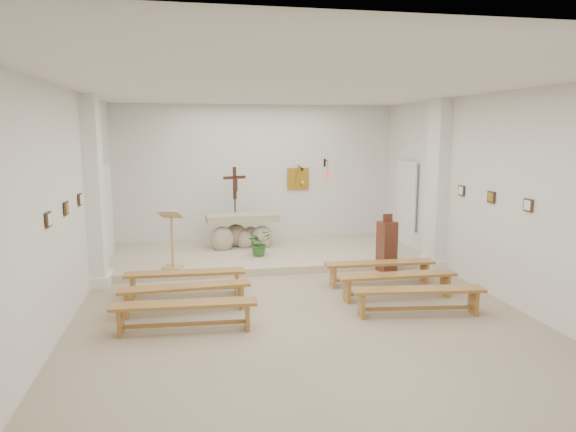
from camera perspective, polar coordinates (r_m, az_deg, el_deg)
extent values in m
cube|color=tan|center=(8.47, 1.06, -10.25)|extent=(7.00, 10.00, 0.00)
cube|color=silver|center=(8.09, -23.86, 0.79)|extent=(0.02, 10.00, 3.50)
cube|color=silver|center=(9.41, 22.40, 1.99)|extent=(0.02, 10.00, 3.50)
cube|color=silver|center=(12.95, -3.47, 4.53)|extent=(7.00, 0.02, 3.50)
cube|color=silver|center=(8.00, 1.14, 14.00)|extent=(7.00, 10.00, 0.02)
cube|color=#C5B597|center=(11.76, -2.45, -4.24)|extent=(6.98, 3.00, 0.15)
cube|color=white|center=(10.02, -20.66, 2.51)|extent=(0.26, 0.55, 3.50)
cube|color=white|center=(11.07, 16.24, 3.34)|extent=(0.26, 0.55, 3.50)
cube|color=gold|center=(13.10, 1.12, 4.17)|extent=(0.55, 0.04, 0.55)
cube|color=black|center=(13.24, 4.10, 5.94)|extent=(0.04, 0.02, 0.20)
cylinder|color=black|center=(13.09, 4.27, 6.20)|extent=(0.02, 0.30, 0.02)
cylinder|color=black|center=(12.96, 4.43, 5.41)|extent=(0.01, 0.01, 0.34)
sphere|color=red|center=(12.97, 4.42, 4.58)|extent=(0.11, 0.11, 0.11)
cube|color=#3E2A1B|center=(7.33, -25.07, -0.36)|extent=(0.03, 0.20, 0.20)
cube|color=#3E2A1B|center=(8.29, -23.40, 0.80)|extent=(0.03, 0.20, 0.20)
cube|color=#3E2A1B|center=(9.26, -22.09, 1.71)|extent=(0.03, 0.20, 0.20)
cube|color=#3E2A1B|center=(8.75, 25.12, 1.10)|extent=(0.03, 0.20, 0.20)
cube|color=#3E2A1B|center=(9.57, 21.64, 1.97)|extent=(0.03, 0.20, 0.20)
cube|color=#3E2A1B|center=(10.42, 18.71, 2.69)|extent=(0.03, 0.20, 0.20)
cube|color=silver|center=(10.96, -19.91, -4.77)|extent=(0.10, 0.85, 0.52)
cube|color=silver|center=(11.95, 14.65, -3.36)|extent=(0.10, 0.85, 0.52)
ellipsoid|color=#B7AC8B|center=(11.93, -7.33, -2.61)|extent=(0.54, 0.46, 0.61)
ellipsoid|color=#B7AC8B|center=(12.10, -2.90, -2.45)|extent=(0.50, 0.43, 0.57)
ellipsoid|color=#B7AC8B|center=(12.26, -5.83, -2.18)|extent=(0.57, 0.49, 0.54)
ellipsoid|color=#B7AC8B|center=(12.30, -4.15, -2.34)|extent=(0.47, 0.40, 0.50)
ellipsoid|color=#B7AC8B|center=(12.10, -4.84, -2.69)|extent=(0.40, 0.34, 0.47)
cube|color=#B7AC8B|center=(12.04, -5.12, -0.18)|extent=(1.69, 0.74, 0.16)
cube|color=tan|center=(10.52, -12.65, -5.57)|extent=(0.45, 0.45, 0.04)
cylinder|color=tan|center=(10.41, -12.75, -2.95)|extent=(0.05, 0.05, 1.02)
cube|color=tan|center=(10.29, -12.90, 0.10)|extent=(0.50, 0.42, 0.17)
cube|color=white|center=(10.24, -12.98, 0.34)|extent=(0.43, 0.35, 0.13)
cylinder|color=#3E2413|center=(12.44, -5.83, -3.09)|extent=(0.25, 0.25, 0.03)
cylinder|color=#3E2413|center=(12.33, -5.88, -0.60)|extent=(0.04, 0.04, 1.13)
cube|color=#3E2413|center=(12.21, -5.95, 3.66)|extent=(0.08, 0.07, 0.77)
cube|color=#3E2413|center=(12.20, -5.96, 4.28)|extent=(0.55, 0.24, 0.07)
cube|color=#3E2413|center=(12.18, -5.89, 3.50)|extent=(0.11, 0.07, 0.33)
imported|color=#2B5D25|center=(11.24, -3.22, -3.00)|extent=(0.67, 0.65, 0.57)
cube|color=#582B19|center=(10.70, 10.91, -3.34)|extent=(0.38, 0.38, 1.03)
cube|color=#582B19|center=(10.59, 11.01, -0.22)|extent=(0.21, 0.09, 0.17)
cube|color=#AD7432|center=(9.15, -11.35, -6.21)|extent=(2.08, 0.40, 0.05)
cube|color=#AD7432|center=(9.30, -16.85, -7.57)|extent=(0.07, 0.30, 0.39)
cube|color=#AD7432|center=(9.21, -5.71, -7.36)|extent=(0.07, 0.30, 0.39)
cube|color=#AD7432|center=(9.24, -11.29, -8.01)|extent=(1.74, 0.12, 0.05)
cube|color=#AD7432|center=(9.78, 10.16, -5.17)|extent=(2.08, 0.40, 0.05)
cube|color=#AD7432|center=(9.59, 5.04, -6.68)|extent=(0.07, 0.30, 0.39)
cube|color=#AD7432|center=(10.15, 14.92, -6.06)|extent=(0.07, 0.30, 0.39)
cube|color=#AD7432|center=(9.86, 10.11, -6.86)|extent=(1.74, 0.12, 0.05)
cube|color=#AD7432|center=(8.35, -11.39, -7.73)|extent=(2.08, 0.44, 0.05)
cube|color=#AD7432|center=(8.44, -17.48, -9.36)|extent=(0.07, 0.30, 0.39)
cube|color=#AD7432|center=(8.50, -5.25, -8.81)|extent=(0.07, 0.30, 0.39)
cube|color=#AD7432|center=(8.45, -11.32, -9.68)|extent=(1.74, 0.15, 0.05)
cube|color=#AD7432|center=(9.03, 12.05, -6.45)|extent=(2.07, 0.35, 0.05)
cube|color=#AD7432|center=(8.80, 6.57, -8.19)|extent=(0.06, 0.30, 0.39)
cube|color=#AD7432|center=(9.46, 17.06, -7.30)|extent=(0.06, 0.30, 0.39)
cube|color=#AD7432|center=(9.12, 11.99, -8.27)|extent=(1.74, 0.07, 0.05)
cube|color=#AD7432|center=(7.56, -11.43, -9.58)|extent=(2.08, 0.44, 0.05)
cube|color=#AD7432|center=(7.75, -18.10, -11.09)|extent=(0.07, 0.30, 0.39)
cube|color=#AD7432|center=(7.62, -4.55, -10.98)|extent=(0.07, 0.30, 0.39)
cube|color=#AD7432|center=(7.66, -11.36, -11.70)|extent=(1.74, 0.15, 0.05)
cube|color=#AD7432|center=(8.30, 14.29, -7.95)|extent=(2.09, 0.57, 0.05)
cube|color=#AD7432|center=(8.14, 8.17, -9.70)|extent=(0.09, 0.31, 0.39)
cube|color=#AD7432|center=(8.68, 19.90, -8.95)|extent=(0.09, 0.31, 0.39)
cube|color=#AD7432|center=(8.40, 14.21, -9.91)|extent=(1.73, 0.26, 0.05)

